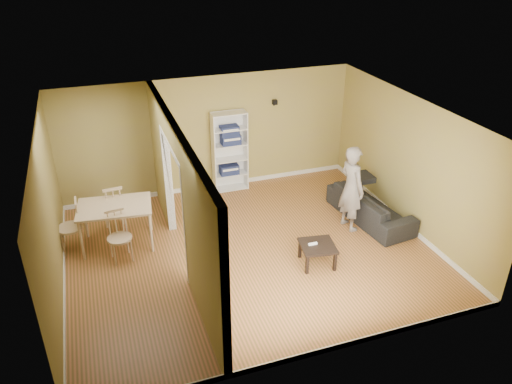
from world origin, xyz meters
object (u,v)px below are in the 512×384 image
at_px(sofa, 371,202).
at_px(coffee_table, 318,248).
at_px(dining_table, 115,210).
at_px(chair_far, 114,207).
at_px(chair_near, 119,237).
at_px(bookshelf, 229,151).
at_px(chair_left, 69,226).
at_px(person, 352,181).

distance_m(sofa, coffee_table, 2.01).
distance_m(dining_table, chair_far, 0.59).
bearing_deg(dining_table, chair_far, 90.32).
relative_size(chair_near, chair_far, 0.94).
bearing_deg(sofa, bookshelf, 38.34).
xyz_separation_m(chair_near, chair_far, (-0.01, 1.06, 0.03)).
relative_size(sofa, chair_far, 2.02).
distance_m(coffee_table, dining_table, 3.74).
height_order(coffee_table, chair_near, chair_near).
bearing_deg(coffee_table, chair_left, 155.35).
bearing_deg(chair_left, bookshelf, 112.76).
distance_m(person, bookshelf, 2.99).
relative_size(coffee_table, dining_table, 0.45).
bearing_deg(chair_left, chair_far, 118.73).
relative_size(bookshelf, chair_left, 1.80).
bearing_deg(chair_near, dining_table, 81.93).
relative_size(person, chair_left, 2.00).
distance_m(bookshelf, chair_near, 3.40).
bearing_deg(dining_table, chair_near, -89.71).
distance_m(chair_left, chair_near, 1.02).
xyz_separation_m(coffee_table, chair_far, (-3.26, 2.33, 0.17)).
height_order(chair_left, chair_far, chair_left).
bearing_deg(chair_far, sofa, 159.54).
distance_m(chair_left, chair_far, 0.94).
bearing_deg(bookshelf, person, -54.20).
xyz_separation_m(person, chair_left, (-5.21, 0.93, -0.51)).
xyz_separation_m(person, chair_far, (-4.39, 1.39, -0.51)).
bearing_deg(bookshelf, chair_far, -158.60).
bearing_deg(bookshelf, chair_left, -156.62).
xyz_separation_m(coffee_table, chair_left, (-4.08, 1.87, 0.17)).
bearing_deg(sofa, chair_near, 80.90).
bearing_deg(coffee_table, person, 39.84).
height_order(sofa, bookshelf, bookshelf).
relative_size(sofa, chair_left, 2.01).
relative_size(bookshelf, dining_table, 1.38).
bearing_deg(chair_near, person, -12.63).
height_order(sofa, coffee_table, sofa).
xyz_separation_m(sofa, chair_far, (-4.95, 1.26, 0.12)).
relative_size(bookshelf, chair_near, 1.92).
distance_m(sofa, chair_left, 5.83).
bearing_deg(chair_left, chair_near, 53.35).
relative_size(dining_table, chair_far, 1.30).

